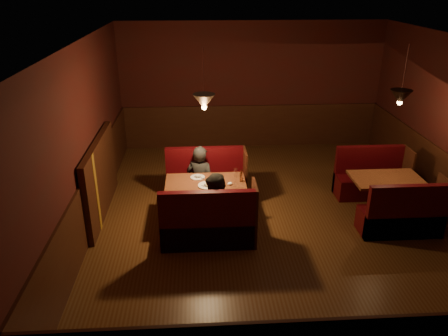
{
  "coord_description": "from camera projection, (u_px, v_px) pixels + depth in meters",
  "views": [
    {
      "loc": [
        -1.26,
        -6.39,
        3.76
      ],
      "look_at": [
        -0.86,
        -0.01,
        0.95
      ],
      "focal_mm": 35.0,
      "sensor_mm": 36.0,
      "label": 1
    }
  ],
  "objects": [
    {
      "name": "main_bench_far",
      "position": [
        206.0,
        184.0,
        7.91
      ],
      "size": [
        1.43,
        0.51,
        0.98
      ],
      "color": "black",
      "rests_on": "ground"
    },
    {
      "name": "second_bench_near",
      "position": [
        403.0,
        218.0,
        6.84
      ],
      "size": [
        1.29,
        0.48,
        0.92
      ],
      "color": "black",
      "rests_on": "ground"
    },
    {
      "name": "diner_b",
      "position": [
        218.0,
        199.0,
        6.48
      ],
      "size": [
        0.86,
        0.78,
        1.46
      ],
      "primitive_type": "imported",
      "rotation": [
        0.0,
        0.0,
        -0.37
      ],
      "color": "black",
      "rests_on": "ground"
    },
    {
      "name": "diner_a",
      "position": [
        200.0,
        166.0,
        7.64
      ],
      "size": [
        0.62,
        0.52,
        1.44
      ],
      "primitive_type": "imported",
      "rotation": [
        0.0,
        0.0,
        2.74
      ],
      "color": "black",
      "rests_on": "ground"
    },
    {
      "name": "room",
      "position": [
        260.0,
        160.0,
        7.02
      ],
      "size": [
        6.02,
        7.02,
        2.92
      ],
      "color": "#4E2910",
      "rests_on": "ground"
    },
    {
      "name": "second_table",
      "position": [
        386.0,
        187.0,
        7.4
      ],
      "size": [
        1.17,
        0.75,
        0.66
      ],
      "color": "#4C2816",
      "rests_on": "ground"
    },
    {
      "name": "second_bench_far",
      "position": [
        370.0,
        180.0,
        8.12
      ],
      "size": [
        1.29,
        0.48,
        0.92
      ],
      "color": "black",
      "rests_on": "ground"
    },
    {
      "name": "main_bench_near",
      "position": [
        209.0,
        227.0,
        6.55
      ],
      "size": [
        1.43,
        0.51,
        0.98
      ],
      "color": "black",
      "rests_on": "ground"
    },
    {
      "name": "main_table",
      "position": [
        207.0,
        191.0,
        7.14
      ],
      "size": [
        1.3,
        0.79,
        0.91
      ],
      "color": "#4C2816",
      "rests_on": "ground"
    }
  ]
}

